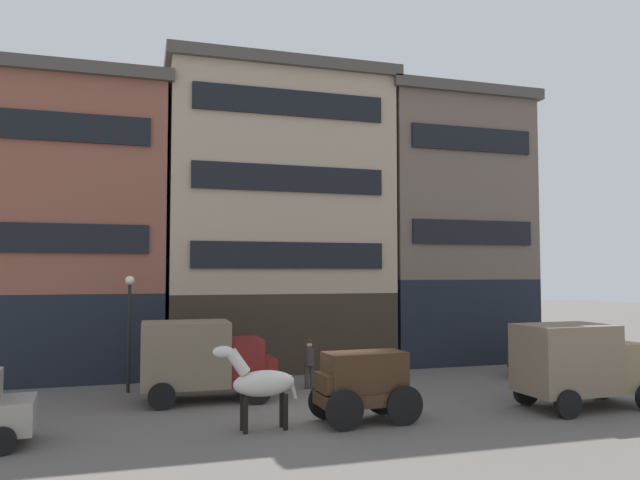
% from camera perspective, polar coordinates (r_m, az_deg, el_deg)
% --- Properties ---
extents(ground_plane, '(120.00, 120.00, 0.00)m').
position_cam_1_polar(ground_plane, '(18.52, 1.11, -16.34)').
color(ground_plane, '#605B56').
extents(building_far_left, '(8.60, 6.66, 12.32)m').
position_cam_1_polar(building_far_left, '(27.52, -23.11, 1.24)').
color(building_far_left, black).
rests_on(building_far_left, ground_plane).
extents(building_center_left, '(10.20, 6.66, 13.46)m').
position_cam_1_polar(building_center_left, '(28.03, -4.36, 2.09)').
color(building_center_left, '#33281E').
rests_on(building_center_left, ground_plane).
extents(building_center_right, '(7.71, 6.66, 13.02)m').
position_cam_1_polar(building_center_right, '(31.01, 11.37, 1.25)').
color(building_center_right, black).
rests_on(building_center_right, ground_plane).
extents(cargo_wagon, '(2.97, 1.65, 1.98)m').
position_cam_1_polar(cargo_wagon, '(17.50, 4.11, -13.27)').
color(cargo_wagon, '#3D2819').
rests_on(cargo_wagon, ground_plane).
extents(draft_horse, '(2.35, 0.69, 2.30)m').
position_cam_1_polar(draft_horse, '(16.67, -5.67, -13.35)').
color(draft_horse, beige).
rests_on(draft_horse, ground_plane).
extents(delivery_truck_near, '(4.38, 2.19, 2.62)m').
position_cam_1_polar(delivery_truck_near, '(20.56, -11.02, -10.92)').
color(delivery_truck_near, maroon).
rests_on(delivery_truck_near, ground_plane).
extents(delivery_truck_far, '(4.39, 2.22, 2.62)m').
position_cam_1_polar(delivery_truck_far, '(20.83, 23.54, -10.61)').
color(delivery_truck_far, '#7A6B4C').
rests_on(delivery_truck_far, ground_plane).
extents(sedan_dark, '(3.73, 1.92, 1.83)m').
position_cam_1_polar(sedan_dark, '(26.80, 21.58, -10.01)').
color(sedan_dark, '#2D3823').
rests_on(sedan_dark, ground_plane).
extents(pedestrian_officer, '(0.48, 0.48, 1.79)m').
position_cam_1_polar(pedestrian_officer, '(22.37, -1.02, -11.47)').
color(pedestrian_officer, '#38332D').
rests_on(pedestrian_officer, ground_plane).
extents(streetlamp_curbside, '(0.32, 0.32, 4.12)m').
position_cam_1_polar(streetlamp_curbside, '(22.49, -17.68, -6.95)').
color(streetlamp_curbside, black).
rests_on(streetlamp_curbside, ground_plane).
extents(fire_hydrant_curbside, '(0.24, 0.24, 0.83)m').
position_cam_1_polar(fire_hydrant_curbside, '(23.81, 5.64, -12.29)').
color(fire_hydrant_curbside, maroon).
rests_on(fire_hydrant_curbside, ground_plane).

